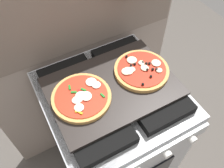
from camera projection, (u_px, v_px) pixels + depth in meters
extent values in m
plane|color=#4C4742|center=(112.00, 162.00, 1.72)|extent=(4.00, 4.00, 0.00)
cube|color=gray|center=(83.00, 59.00, 1.29)|extent=(1.10, 0.03, 1.55)
cube|color=#B7BABF|center=(112.00, 136.00, 1.38)|extent=(0.60, 0.60, 0.86)
cube|color=black|center=(112.00, 94.00, 1.05)|extent=(0.59, 0.59, 0.01)
cube|color=black|center=(83.00, 103.00, 0.99)|extent=(0.24, 0.51, 0.04)
cube|color=black|center=(139.00, 79.00, 1.07)|extent=(0.24, 0.51, 0.04)
cube|color=#B7BABF|center=(150.00, 158.00, 0.92)|extent=(0.58, 0.02, 0.07)
cylinder|color=silver|center=(167.00, 154.00, 0.93)|extent=(0.04, 0.02, 0.04)
cylinder|color=silver|center=(193.00, 140.00, 0.97)|extent=(0.04, 0.02, 0.04)
cube|color=black|center=(112.00, 87.00, 1.01)|extent=(0.54, 0.38, 0.02)
cylinder|color=tan|center=(82.00, 98.00, 0.95)|extent=(0.24, 0.24, 0.02)
cylinder|color=#B72D19|center=(82.00, 96.00, 0.94)|extent=(0.21, 0.21, 0.00)
ellipsoid|color=#F4EACC|center=(77.00, 100.00, 0.92)|extent=(0.05, 0.04, 0.01)
ellipsoid|color=#F4EACC|center=(96.00, 85.00, 0.97)|extent=(0.04, 0.04, 0.01)
ellipsoid|color=#F4EACC|center=(80.00, 95.00, 0.94)|extent=(0.04, 0.04, 0.01)
ellipsoid|color=#F4EACC|center=(79.00, 108.00, 0.90)|extent=(0.04, 0.04, 0.01)
ellipsoid|color=#F4EACC|center=(81.00, 95.00, 0.94)|extent=(0.04, 0.03, 0.01)
ellipsoid|color=#F4EACC|center=(91.00, 82.00, 0.98)|extent=(0.05, 0.05, 0.01)
ellipsoid|color=#F4EACC|center=(86.00, 96.00, 0.93)|extent=(0.05, 0.05, 0.01)
cube|color=gold|center=(78.00, 111.00, 0.89)|extent=(0.03, 0.01, 0.00)
cube|color=#19721E|center=(84.00, 90.00, 0.96)|extent=(0.02, 0.02, 0.00)
cube|color=gold|center=(78.00, 102.00, 0.92)|extent=(0.03, 0.01, 0.00)
cube|color=gold|center=(80.00, 112.00, 0.89)|extent=(0.02, 0.02, 0.00)
cube|color=red|center=(79.00, 92.00, 0.95)|extent=(0.02, 0.03, 0.00)
cube|color=#19721E|center=(74.00, 92.00, 0.95)|extent=(0.02, 0.02, 0.00)
cube|color=#19721E|center=(70.00, 87.00, 0.96)|extent=(0.01, 0.03, 0.00)
cube|color=#19721E|center=(103.00, 95.00, 0.94)|extent=(0.01, 0.03, 0.00)
cylinder|color=tan|center=(141.00, 70.00, 1.04)|extent=(0.24, 0.24, 0.02)
cylinder|color=#AD2614|center=(142.00, 69.00, 1.03)|extent=(0.21, 0.21, 0.00)
ellipsoid|color=beige|center=(159.00, 70.00, 1.02)|extent=(0.03, 0.03, 0.01)
ellipsoid|color=beige|center=(128.00, 71.00, 1.02)|extent=(0.04, 0.05, 0.01)
ellipsoid|color=beige|center=(132.00, 60.00, 1.06)|extent=(0.05, 0.05, 0.01)
ellipsoid|color=beige|center=(141.00, 63.00, 1.05)|extent=(0.03, 0.03, 0.01)
ellipsoid|color=beige|center=(126.00, 71.00, 1.02)|extent=(0.04, 0.04, 0.01)
ellipsoid|color=beige|center=(156.00, 62.00, 1.05)|extent=(0.04, 0.04, 0.01)
ellipsoid|color=beige|center=(132.00, 69.00, 1.02)|extent=(0.03, 0.03, 0.01)
ellipsoid|color=beige|center=(144.00, 67.00, 1.03)|extent=(0.04, 0.04, 0.01)
sphere|color=black|center=(143.00, 84.00, 0.97)|extent=(0.01, 0.01, 0.01)
sphere|color=black|center=(135.00, 64.00, 1.04)|extent=(0.01, 0.01, 0.01)
sphere|color=black|center=(131.00, 65.00, 1.04)|extent=(0.01, 0.01, 0.01)
sphere|color=black|center=(157.00, 69.00, 1.02)|extent=(0.01, 0.01, 0.01)
sphere|color=black|center=(146.00, 63.00, 1.04)|extent=(0.01, 0.01, 0.01)
sphere|color=black|center=(151.00, 76.00, 1.00)|extent=(0.01, 0.01, 0.01)
sphere|color=black|center=(143.00, 62.00, 1.05)|extent=(0.01, 0.01, 0.01)
sphere|color=black|center=(153.00, 69.00, 1.02)|extent=(0.01, 0.01, 0.01)
sphere|color=black|center=(147.00, 70.00, 1.02)|extent=(0.01, 0.01, 0.01)
sphere|color=black|center=(127.00, 56.00, 1.07)|extent=(0.01, 0.01, 0.01)
sphere|color=black|center=(149.00, 63.00, 1.04)|extent=(0.01, 0.01, 0.01)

